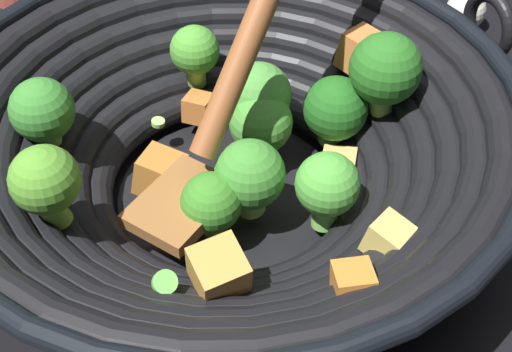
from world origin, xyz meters
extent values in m
plane|color=black|center=(0.00, 0.00, 0.00)|extent=(4.00, 4.00, 0.00)
cylinder|color=black|center=(0.00, 0.00, 0.01)|extent=(0.17, 0.17, 0.01)
torus|color=black|center=(0.00, 0.00, 0.02)|extent=(0.22, 0.22, 0.02)
torus|color=black|center=(0.00, 0.00, 0.03)|extent=(0.25, 0.25, 0.02)
torus|color=black|center=(0.00, 0.00, 0.04)|extent=(0.28, 0.28, 0.02)
torus|color=black|center=(0.00, 0.00, 0.05)|extent=(0.30, 0.30, 0.02)
torus|color=black|center=(0.00, 0.00, 0.07)|extent=(0.33, 0.33, 0.02)
torus|color=black|center=(0.00, 0.00, 0.08)|extent=(0.36, 0.36, 0.02)
torus|color=black|center=(0.00, 0.00, 0.09)|extent=(0.39, 0.39, 0.02)
torus|color=black|center=(0.00, 0.00, 0.10)|extent=(0.41, 0.41, 0.01)
torus|color=black|center=(0.02, 0.21, 0.10)|extent=(0.05, 0.01, 0.05)
cylinder|color=#79B353|center=(-0.07, -0.11, 0.05)|extent=(0.02, 0.02, 0.02)
sphere|color=#38822F|center=(-0.07, -0.11, 0.08)|extent=(0.04, 0.04, 0.04)
cylinder|color=#89C454|center=(-0.02, 0.04, 0.02)|extent=(0.03, 0.03, 0.02)
sphere|color=#499637|center=(-0.02, 0.04, 0.05)|extent=(0.05, 0.05, 0.05)
cylinder|color=#67A448|center=(0.00, 0.09, 0.03)|extent=(0.03, 0.02, 0.02)
sphere|color=#1F5E1C|center=(0.00, 0.09, 0.06)|extent=(0.05, 0.05, 0.05)
cylinder|color=#89AD50|center=(0.03, 0.00, 0.03)|extent=(0.02, 0.03, 0.02)
sphere|color=#3D8830|center=(0.03, 0.00, 0.06)|extent=(0.05, 0.05, 0.05)
cylinder|color=#87B753|center=(0.01, 0.12, 0.06)|extent=(0.03, 0.03, 0.02)
sphere|color=#276920|center=(0.01, 0.12, 0.09)|extent=(0.05, 0.05, 0.05)
cylinder|color=#7EC048|center=(0.01, -0.13, 0.07)|extent=(0.02, 0.02, 0.02)
sphere|color=#55982E|center=(0.01, -0.13, 0.09)|extent=(0.04, 0.04, 0.04)
cylinder|color=#7CB946|center=(-0.10, 0.02, 0.05)|extent=(0.02, 0.02, 0.02)
sphere|color=#4C9B32|center=(-0.10, 0.02, 0.07)|extent=(0.04, 0.04, 0.04)
cylinder|color=#78C251|center=(0.06, 0.04, 0.03)|extent=(0.03, 0.02, 0.02)
sphere|color=green|center=(0.06, 0.04, 0.06)|extent=(0.04, 0.04, 0.04)
cylinder|color=#6FA249|center=(-0.04, 0.05, 0.03)|extent=(0.03, 0.03, 0.02)
sphere|color=#4F9B3F|center=(-0.04, 0.05, 0.06)|extent=(0.05, 0.05, 0.05)
cylinder|color=#69AE3E|center=(0.04, -0.03, 0.03)|extent=(0.02, 0.02, 0.01)
sphere|color=#387F26|center=(0.04, -0.03, 0.05)|extent=(0.04, 0.04, 0.04)
cube|color=#BD7730|center=(-0.02, -0.05, 0.04)|extent=(0.04, 0.05, 0.04)
cube|color=#CE7233|center=(-0.07, 0.01, 0.03)|extent=(0.03, 0.03, 0.02)
cube|color=orange|center=(-0.03, 0.04, 0.03)|extent=(0.03, 0.03, 0.02)
cube|color=#E3BF5E|center=(0.13, 0.04, 0.07)|extent=(0.03, 0.03, 0.03)
cube|color=gold|center=(0.10, -0.06, 0.07)|extent=(0.04, 0.03, 0.04)
cube|color=orange|center=(-0.03, 0.13, 0.07)|extent=(0.04, 0.04, 0.04)
cube|color=orange|center=(0.15, 0.00, 0.08)|extent=(0.03, 0.03, 0.03)
cube|color=#E3B160|center=(0.03, 0.08, 0.02)|extent=(0.04, 0.04, 0.03)
cylinder|color=#99D166|center=(0.01, 0.00, 0.05)|extent=(0.02, 0.02, 0.01)
cylinder|color=#99D166|center=(-0.07, -0.02, 0.04)|extent=(0.01, 0.01, 0.00)
cylinder|color=#99D166|center=(0.02, 0.13, 0.08)|extent=(0.02, 0.02, 0.01)
cylinder|color=#6BC651|center=(0.09, -0.09, 0.07)|extent=(0.02, 0.02, 0.01)
cylinder|color=#56B247|center=(-0.01, 0.08, 0.05)|extent=(0.01, 0.01, 0.01)
cube|color=brown|center=(0.03, -0.05, 0.05)|extent=(0.08, 0.09, 0.01)
sphere|color=silver|center=(-0.10, 0.31, 0.02)|extent=(0.04, 0.04, 0.04)
camera|label=1|loc=(0.33, -0.16, 0.39)|focal=49.53mm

